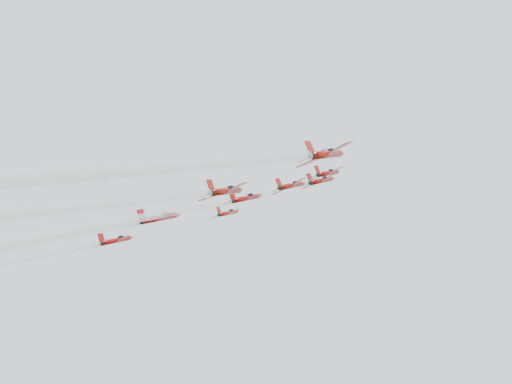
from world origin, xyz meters
The scene contains 6 objects.
jet_lead centered at (3.78, 23.04, 168.95)m, with size 9.84×12.37×8.61m.
jet_row2_left centered at (-17.19, 15.01, 163.61)m, with size 8.48×10.66×7.42m.
jet_row2_center centered at (3.56, 10.03, 160.33)m, with size 9.04×11.37×7.91m.
jet_row2_right centered at (10.76, 13.23, 162.44)m, with size 8.76×11.01×7.67m.
jet_center centered at (-2.07, -35.08, 130.39)m, with size 9.02×82.43×55.12m.
jet_rear_farright centered at (24.33, -54.99, 117.21)m, with size 10.46×95.57×63.91m.
Camera 1 is at (62.20, -85.42, 83.16)m, focal length 45.00 mm.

